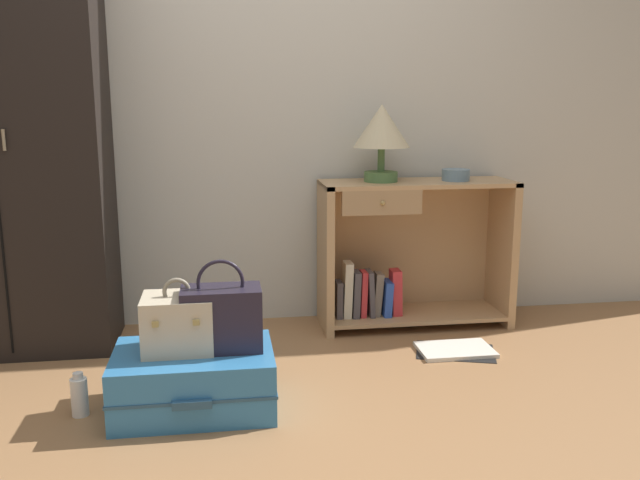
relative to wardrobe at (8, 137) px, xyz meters
The scene contains 11 objects.
ground_plane 1.91m from the wardrobe, 47.68° to the right, with size 9.00×9.00×0.00m, color #9E7047.
back_wall 1.17m from the wardrobe, 15.05° to the left, with size 6.40×0.10×2.60m, color beige.
wardrobe is the anchor object (origin of this frame).
bookshelf 2.01m from the wardrobe, ahead, with size 0.99×0.36×0.76m.
table_lamp 1.76m from the wardrobe, ahead, with size 0.29×0.29×0.39m.
bowl 2.16m from the wardrobe, ahead, with size 0.14×0.14×0.06m, color slate.
suitcase_large 1.46m from the wardrobe, 44.33° to the right, with size 0.61×0.44×0.23m.
train_case 1.29m from the wardrobe, 45.30° to the right, with size 0.26×0.23×0.28m.
handbag 1.39m from the wardrobe, 40.37° to the right, with size 0.30×0.17×0.35m.
bottle 1.29m from the wardrobe, 63.50° to the right, with size 0.06×0.06×0.17m.
open_book_on_floor 2.29m from the wardrobe, 10.82° to the right, with size 0.42×0.34×0.02m.
Camera 1 is at (-0.15, -2.07, 1.17)m, focal length 37.82 mm.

